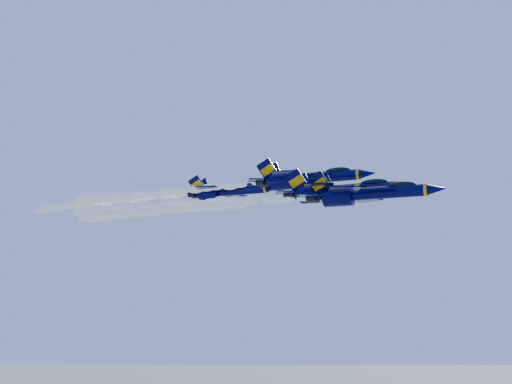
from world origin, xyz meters
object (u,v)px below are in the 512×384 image
at_px(jet_lead, 365,193).
at_px(jet_second, 340,190).
at_px(jet_third, 307,178).
at_px(jet_fourth, 227,191).

bearing_deg(jet_lead, jet_second, 135.27).
bearing_deg(jet_third, jet_lead, -49.34).
bearing_deg(jet_second, jet_lead, -44.73).
distance_m(jet_lead, jet_third, 20.66).
bearing_deg(jet_third, jet_fourth, 166.07).
bearing_deg(jet_fourth, jet_third, -13.93).
height_order(jet_second, jet_fourth, jet_fourth).
height_order(jet_lead, jet_second, jet_second).
bearing_deg(jet_fourth, jet_second, -30.60).
bearing_deg(jet_second, jet_fourth, 149.40).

